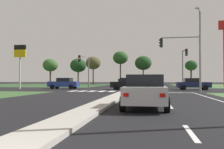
{
  "coord_description": "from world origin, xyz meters",
  "views": [
    {
      "loc": [
        2.5,
        -2.22,
        1.33
      ],
      "look_at": [
        -3.61,
        36.3,
        2.19
      ],
      "focal_mm": 38.39,
      "sensor_mm": 36.0,
      "label": 1
    }
  ],
  "objects": [
    {
      "name": "treeline_fourth",
      "position": [
        -5.92,
        66.46,
        7.67
      ],
      "size": [
        4.37,
        4.37,
        9.58
      ],
      "color": "#423323",
      "rests_on": "ground"
    },
    {
      "name": "car_blue_fourth",
      "position": [
        -9.87,
        31.08,
        0.82
      ],
      "size": [
        4.37,
        2.04,
        1.6
      ],
      "rotation": [
        0.0,
        0.0,
        1.57
      ],
      "color": "navy",
      "rests_on": "ground"
    },
    {
      "name": "lane_dash_third",
      "position": [
        3.5,
        16.02,
        0.01
      ],
      "size": [
        0.14,
        2.0,
        0.01
      ],
      "primitive_type": "cube",
      "color": "silver",
      "rests_on": "ground"
    },
    {
      "name": "treeline_fifth",
      "position": [
        0.62,
        66.77,
        6.11
      ],
      "size": [
        4.75,
        4.75,
        8.15
      ],
      "color": "#423323",
      "rests_on": "ground"
    },
    {
      "name": "median_island_near",
      "position": [
        0.0,
        11.0,
        0.07
      ],
      "size": [
        1.2,
        22.0,
        0.14
      ],
      "primitive_type": "cube",
      "color": "#ADA89E",
      "rests_on": "ground"
    },
    {
      "name": "treeline_near",
      "position": [
        -27.0,
        65.66,
        5.7
      ],
      "size": [
        4.48,
        4.48,
        7.65
      ],
      "color": "#423323",
      "rests_on": "ground"
    },
    {
      "name": "lane_dash_fifth",
      "position": [
        3.5,
        28.02,
        0.01
      ],
      "size": [
        0.14,
        2.0,
        0.01
      ],
      "primitive_type": "cube",
      "color": "silver",
      "rests_on": "ground"
    },
    {
      "name": "lane_dash_second",
      "position": [
        3.5,
        10.02,
        0.01
      ],
      "size": [
        0.14,
        2.0,
        0.01
      ],
      "primitive_type": "cube",
      "color": "silver",
      "rests_on": "ground"
    },
    {
      "name": "fastfood_pole_sign",
      "position": [
        15.41,
        42.26,
        8.56
      ],
      "size": [
        1.8,
        0.4,
        11.76
      ],
      "color": "red",
      "rests_on": "ground"
    },
    {
      "name": "median_island_far",
      "position": [
        0.0,
        55.0,
        0.07
      ],
      "size": [
        1.2,
        36.0,
        0.14
      ],
      "primitive_type": "cube",
      "color": "gray",
      "rests_on": "ground"
    },
    {
      "name": "street_lamp_second",
      "position": [
        8.08,
        25.82,
        5.12
      ],
      "size": [
        1.04,
        2.25,
        9.13
      ],
      "color": "gray",
      "rests_on": "ground"
    },
    {
      "name": "stop_bar_near",
      "position": [
        3.8,
        23.0,
        0.01
      ],
      "size": [
        6.4,
        0.5,
        0.01
      ],
      "primitive_type": "cube",
      "color": "silver",
      "rests_on": "ground"
    },
    {
      "name": "crosswalk_bar_third",
      "position": [
        -4.1,
        24.8,
        0.01
      ],
      "size": [
        0.7,
        2.8,
        0.01
      ],
      "primitive_type": "cube",
      "color": "silver",
      "rests_on": "ground"
    },
    {
      "name": "car_red_second",
      "position": [
        -2.41,
        62.96,
        0.81
      ],
      "size": [
        1.98,
        4.34,
        1.6
      ],
      "rotation": [
        0.0,
        0.0,
        3.14
      ],
      "color": "#A31919",
      "rests_on": "ground"
    },
    {
      "name": "car_silver_third",
      "position": [
        2.28,
        9.11,
        0.79
      ],
      "size": [
        2.02,
        4.43,
        1.56
      ],
      "color": "#B7B7BC",
      "rests_on": "ground"
    },
    {
      "name": "crosswalk_bar_second",
      "position": [
        -5.25,
        24.8,
        0.01
      ],
      "size": [
        0.7,
        2.8,
        0.01
      ],
      "primitive_type": "cube",
      "color": "silver",
      "rests_on": "ground"
    },
    {
      "name": "treeline_third",
      "position": [
        -13.14,
        62.84,
        5.99
      ],
      "size": [
        4.17,
        4.17,
        7.79
      ],
      "color": "#423323",
      "rests_on": "ground"
    },
    {
      "name": "traffic_signal_near_right",
      "position": [
        6.15,
        23.4,
        4.08
      ],
      "size": [
        4.24,
        0.32,
        6.0
      ],
      "color": "gray",
      "rests_on": "ground"
    },
    {
      "name": "treeline_sixth",
      "position": [
        14.05,
        68.12,
        5.29
      ],
      "size": [
        3.4,
        3.4,
        6.83
      ],
      "color": "#423323",
      "rests_on": "ground"
    },
    {
      "name": "crosswalk_bar_fourth",
      "position": [
        -2.95,
        24.8,
        0.01
      ],
      "size": [
        0.7,
        2.8,
        0.01
      ],
      "primitive_type": "cube",
      "color": "silver",
      "rests_on": "ground"
    },
    {
      "name": "lane_dash_near",
      "position": [
        3.5,
        4.02,
        0.01
      ],
      "size": [
        0.14,
        2.0,
        0.01
      ],
      "primitive_type": "cube",
      "color": "silver",
      "rests_on": "ground"
    },
    {
      "name": "car_black_near",
      "position": [
        -0.5,
        29.48,
        0.81
      ],
      "size": [
        4.26,
        2.02,
        1.58
      ],
      "rotation": [
        0.0,
        0.0,
        1.57
      ],
      "color": "black",
      "rests_on": "ground"
    },
    {
      "name": "pedestrian_at_median",
      "position": [
        -0.26,
        43.6,
        1.28
      ],
      "size": [
        0.34,
        0.34,
        1.86
      ],
      "rotation": [
        0.0,
        0.0,
        5.67
      ],
      "color": "maroon",
      "rests_on": "median_island_far"
    },
    {
      "name": "traffic_signal_far_left",
      "position": [
        -7.6,
        34.41,
        3.64
      ],
      "size": [
        0.32,
        5.7,
        5.17
      ],
      "color": "gray",
      "rests_on": "ground"
    },
    {
      "name": "crosswalk_bar_fifth",
      "position": [
        -1.8,
        24.8,
        0.01
      ],
      "size": [
        0.7,
        2.8,
        0.01
      ],
      "primitive_type": "cube",
      "color": "silver",
      "rests_on": "ground"
    },
    {
      "name": "fuel_price_totem",
      "position": [
        -16.38,
        30.34,
        4.73
      ],
      "size": [
        1.8,
        0.24,
        6.47
      ],
      "color": "silver",
      "rests_on": "ground"
    },
    {
      "name": "car_navy_fifth",
      "position": [
        8.08,
        30.42,
        0.79
      ],
      "size": [
        4.29,
        2.02,
        1.55
      ],
      "rotation": [
        0.0,
        0.0,
        -1.57
      ],
      "color": "#161E47",
      "rests_on": "ground"
    },
    {
      "name": "traffic_signal_far_right",
      "position": [
        7.6,
        35.09,
        4.07
      ],
      "size": [
        0.32,
        4.38,
        5.96
      ],
      "color": "gray",
      "rests_on": "ground"
    },
    {
      "name": "lane_dash_fourth",
      "position": [
        3.5,
        22.02,
        0.01
      ],
      "size": [
        0.14,
        2.0,
        0.01
      ],
      "primitive_type": "cube",
      "color": "silver",
      "rests_on": "ground"
    },
    {
      "name": "ground_plane",
      "position": [
        0.0,
        30.0,
        0.0
      ],
      "size": [
        200.0,
        200.0,
        0.0
      ],
      "primitive_type": "plane",
      "color": "black"
    },
    {
      "name": "crosswalk_bar_near",
      "position": [
        -6.4,
        24.8,
        0.01
      ],
      "size": [
        0.7,
        2.8,
        0.01
      ],
      "primitive_type": "cube",
      "color": "silver",
      "rests_on": "ground"
    },
    {
      "name": "grass_verge_far_left",
      "position": [
        -25.5,
        54.5,
        0.0
      ],
      "size": [
        35.0,
        35.0,
        0.01
      ],
      "primitive_type": "cube",
      "color": "#2D4C28",
      "rests_on": "ground"
    },
    {
      "name": "car_teal_sixth",
      "position": [
        -2.37,
        41.33,
        0.78
      ],
      "size": [
        2.03,
        4.29,
        1.53
      ],
      "rotation": [
        0.0,
        0.0,
        3.14
      ],
      "color": "#19565B",
      "rests_on": "ground"
    },
    {
      "name": "treeline_second",
      "position": [
        -18.44,
        65.96,
        5.56
      ],
      "size": [
        4.75,
        4.75,
        7.61
      ],
      "color": "#423323",
      "rests_on": "ground"
    }
  ]
}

